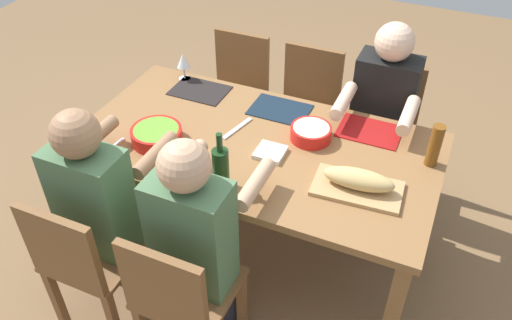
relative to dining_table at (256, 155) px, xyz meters
The scene contains 24 objects.
ground_plane 0.66m from the dining_table, ahead, with size 8.00×8.00×0.00m, color brown.
dining_table is the anchor object (origin of this frame).
chair_far_right 0.97m from the dining_table, 58.21° to the left, with size 0.40×0.40×0.85m.
diner_far_right 0.80m from the dining_table, 51.27° to the left, with size 0.41×0.53×1.20m.
chair_near_left 0.97m from the dining_table, 121.79° to the right, with size 0.40×0.40×0.85m.
diner_near_left 0.80m from the dining_table, 128.73° to the right, with size 0.41×0.53×1.20m.
chair_near_center 0.83m from the dining_table, 90.00° to the right, with size 0.40×0.40×0.85m.
chair_near_right 0.97m from the dining_table, 58.21° to the right, with size 0.40×0.40×0.85m.
chair_far_center 0.83m from the dining_table, 90.00° to the left, with size 0.40×0.40×0.85m.
diner_far_center 0.63m from the dining_table, 90.00° to the left, with size 0.41×0.53×1.20m.
serving_bowl_salad 0.52m from the dining_table, 21.86° to the left, with size 0.26×0.26×0.07m.
serving_bowl_pasta 0.31m from the dining_table, 148.65° to the right, with size 0.21×0.21×0.07m.
cutting_board 0.59m from the dining_table, 166.03° to the left, with size 0.40×0.22×0.02m, color tan.
bread_loaf 0.60m from the dining_table, 166.03° to the left, with size 0.32×0.11×0.09m, color tan.
wine_bottle 0.40m from the dining_table, 87.81° to the left, with size 0.08×0.08×0.29m.
beer_bottle 0.87m from the dining_table, 167.48° to the right, with size 0.06×0.06×0.22m, color brown.
wine_glass 0.79m from the dining_table, 32.41° to the right, with size 0.08×0.08×0.17m.
fork_far_right 0.72m from the dining_table, 26.99° to the left, with size 0.02×0.17×0.01m, color silver.
placemat_near_left 0.60m from the dining_table, 146.90° to the right, with size 0.32×0.23×0.01m, color maroon.
placemat_near_center 0.34m from the dining_table, 90.00° to the right, with size 0.32×0.23×0.01m, color #142333.
placemat_near_right 0.60m from the dining_table, 33.10° to the right, with size 0.32×0.23×0.01m, color black.
fork_far_center 0.36m from the dining_table, 66.79° to the left, with size 0.02×0.17×0.01m, color silver.
carving_knife 0.18m from the dining_table, 27.54° to the right, with size 0.23×0.02×0.01m, color silver.
napkin_stack 0.15m from the dining_table, 150.77° to the left, with size 0.14×0.14×0.02m, color white.
Camera 1 is at (-0.84, 1.92, 2.33)m, focal length 36.51 mm.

